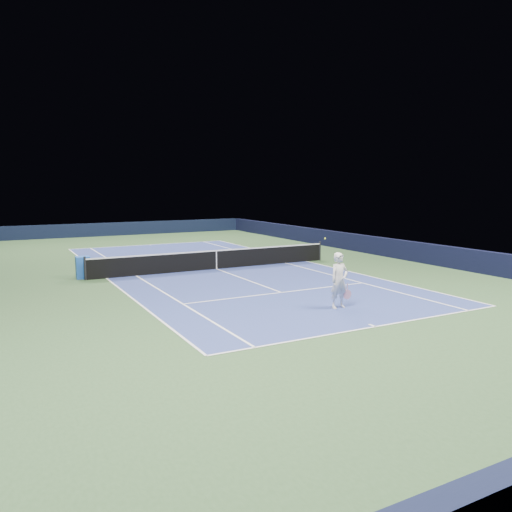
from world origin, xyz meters
name	(u,v)px	position (x,y,z in m)	size (l,w,h in m)	color
ground	(216,269)	(0.00, 0.00, 0.00)	(40.00, 40.00, 0.00)	#2E4C29
wall_far	(123,229)	(0.00, 19.82, 0.55)	(22.00, 0.35, 1.10)	black
wall_right	(380,246)	(10.82, 0.00, 0.55)	(0.35, 40.00, 1.10)	black
court_surface	(216,269)	(0.00, 0.00, 0.00)	(10.97, 23.77, 0.01)	navy
baseline_far	(150,245)	(0.00, 11.88, 0.01)	(10.97, 0.08, 0.00)	white
baseline_near	(376,327)	(0.00, -11.88, 0.01)	(10.97, 0.08, 0.00)	white
sideline_doubles_right	(306,261)	(5.49, 0.00, 0.01)	(0.08, 23.77, 0.00)	white
sideline_doubles_left	(106,278)	(-5.49, 0.00, 0.01)	(0.08, 23.77, 0.00)	white
sideline_singles_right	(285,263)	(4.12, 0.00, 0.01)	(0.08, 23.77, 0.00)	white
sideline_singles_left	(136,276)	(-4.12, 0.00, 0.01)	(0.08, 23.77, 0.00)	white
service_line_far	(175,254)	(0.00, 6.40, 0.01)	(8.23, 0.08, 0.00)	white
service_line_near	(281,292)	(0.00, -6.40, 0.01)	(8.23, 0.08, 0.00)	white
center_service_line	(216,269)	(0.00, 0.00, 0.01)	(0.08, 12.80, 0.00)	white
center_mark_far	(150,245)	(0.00, 11.73, 0.01)	(0.08, 0.30, 0.00)	white
center_mark_near	(372,325)	(0.00, -11.73, 0.01)	(0.08, 0.30, 0.00)	white
tennis_net	(216,259)	(0.00, 0.00, 0.50)	(12.90, 0.10, 1.07)	black
sponsor_cube	(83,267)	(-6.40, 0.54, 0.50)	(0.65, 0.59, 1.01)	blue
tennis_player	(339,281)	(0.45, -9.49, 0.97)	(0.86, 1.28, 2.35)	silver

